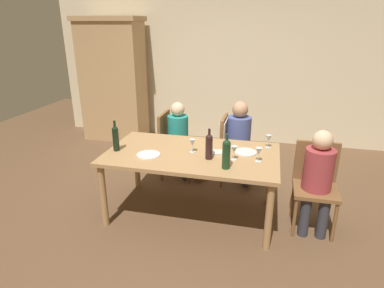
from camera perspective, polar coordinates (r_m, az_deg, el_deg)
The scene contains 21 objects.
ground_plane at distance 3.88m, azimuth 0.00°, elevation -11.87°, with size 10.00×10.00×0.00m, color brown.
rear_room_partition at distance 6.00m, azimuth 6.29°, elevation 13.41°, with size 6.40×0.12×2.70m, color beige.
armoire_cabinet at distance 6.21m, azimuth -13.61°, elevation 10.85°, with size 1.18×0.62×2.18m.
dining_table at distance 3.57m, azimuth 0.00°, elevation -2.67°, with size 1.85×1.05×0.75m.
chair_far_right at distance 4.38m, azimuth 6.53°, elevation 0.55°, with size 0.46×0.44×0.92m.
chair_right_end at distance 3.66m, azimuth 20.77°, elevation -5.90°, with size 0.44×0.44×0.92m.
chair_far_left at distance 4.55m, azimuth -3.50°, elevation 0.64°, with size 0.44×0.44×0.92m.
person_woman_host at distance 4.34m, azimuth 8.52°, elevation 1.17°, with size 0.35×0.31×1.14m.
person_man_bearded at distance 3.51m, azimuth 21.18°, elevation -5.11°, with size 0.29×0.34×1.11m.
person_man_guest at distance 4.49m, azimuth -2.15°, elevation 1.70°, with size 0.33×0.28×1.08m.
wine_bottle_tall_green at distance 3.64m, azimuth -13.21°, elevation 1.10°, with size 0.07×0.07×0.34m.
wine_bottle_dark_red at distance 3.12m, azimuth 6.02°, elevation -1.60°, with size 0.08×0.08×0.35m.
wine_bottle_short_olive at distance 3.33m, azimuth 3.00°, elevation -0.30°, with size 0.07×0.07×0.33m.
wine_glass_near_left at distance 3.34m, azimuth 7.39°, elevation -1.07°, with size 0.07×0.07×0.15m.
wine_glass_centre at distance 3.34m, azimuth 11.58°, elevation -1.35°, with size 0.07×0.07×0.15m.
wine_glass_near_right at distance 3.51m, azimuth 0.07°, elevation 0.17°, with size 0.07×0.07×0.15m.
wine_glass_far at distance 3.74m, azimuth 13.24°, elevation 0.90°, with size 0.07×0.07×0.15m.
dinner_plate_host at distance 3.49m, azimuth -7.61°, elevation -1.87°, with size 0.25×0.25×0.01m, color white.
dinner_plate_guest_left at distance 3.58m, azimuth 9.31°, elevation -1.40°, with size 0.24×0.24×0.01m, color silver.
folded_napkin at distance 3.50m, azimuth 4.74°, elevation -1.54°, with size 0.16×0.12×0.03m, color beige.
handbag at distance 4.61m, azimuth 1.83°, elevation -4.75°, with size 0.28×0.12×0.22m, color brown.
Camera 1 is at (0.77, -3.19, 2.08)m, focal length 30.49 mm.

